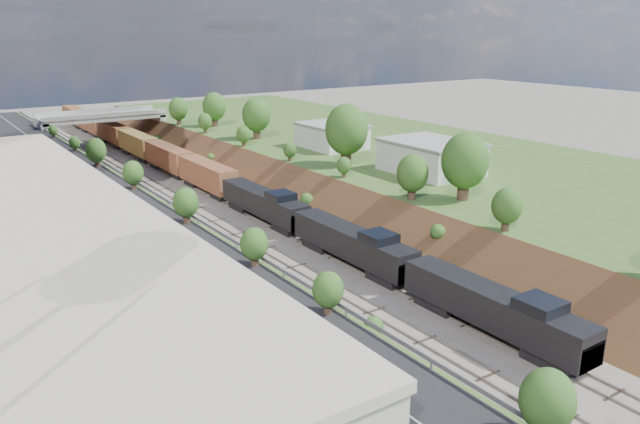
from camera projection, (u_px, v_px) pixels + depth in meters
platform_right at (438, 171)px, 95.25m from camera, size 44.00×180.00×5.00m
embankment_left at (162, 239)px, 72.26m from camera, size 10.00×180.00×10.00m
embankment_right at (319, 209)px, 84.11m from camera, size 10.00×180.00×10.00m
rail_left_track at (227, 226)px, 76.76m from camera, size 1.58×180.00×0.18m
rail_right_track at (264, 219)px, 79.56m from camera, size 1.58×180.00×0.18m
road at (119, 203)px, 68.40m from camera, size 8.00×180.00×0.10m
guardrail at (156, 194)px, 70.31m from camera, size 0.10×171.00×0.70m
commercial_building at (31, 254)px, 43.24m from camera, size 14.30×62.30×7.00m
overpass at (102, 123)px, 125.94m from camera, size 24.50×8.30×7.40m
white_building_near at (431, 158)px, 82.50m from camera, size 9.00×12.00×4.00m
white_building_far at (332, 136)px, 99.73m from camera, size 8.00×10.00×3.60m
tree_right_large at (465, 161)px, 68.81m from camera, size 5.25×5.25×7.61m
tree_left_crest at (376, 310)px, 38.11m from camera, size 2.45×2.45×3.55m
freight_train at (171, 159)px, 104.04m from camera, size 2.93×149.63×4.55m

